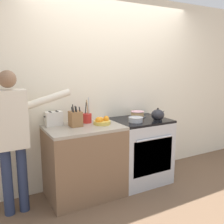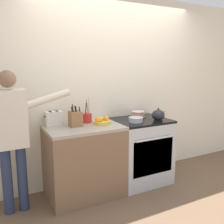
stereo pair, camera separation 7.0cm
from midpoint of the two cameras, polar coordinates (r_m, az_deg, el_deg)
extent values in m
plane|color=brown|center=(3.43, 6.56, -18.07)|extent=(16.00, 16.00, 0.00)
cube|color=silver|center=(3.58, 1.11, 5.17)|extent=(8.00, 0.04, 2.60)
cube|color=brown|center=(3.24, -5.73, -11.34)|extent=(0.93, 0.64, 0.87)
cube|color=#9E9384|center=(3.10, -5.89, -3.56)|extent=(0.93, 0.64, 0.03)
cube|color=#B7BABF|center=(3.61, 6.95, -8.94)|extent=(0.76, 0.64, 0.87)
cube|color=black|center=(3.37, 10.01, -10.12)|extent=(0.62, 0.01, 0.48)
cylinder|color=#B7BABF|center=(3.26, 10.43, -6.06)|extent=(0.57, 0.02, 0.02)
cube|color=black|center=(3.48, 7.12, -1.92)|extent=(0.76, 0.64, 0.03)
cylinder|color=#4C4C51|center=(3.63, 6.52, -1.07)|extent=(0.23, 0.23, 0.01)
cylinder|color=tan|center=(3.63, 6.52, -0.74)|extent=(0.18, 0.18, 0.03)
cylinder|color=tan|center=(3.62, 6.53, -0.24)|extent=(0.18, 0.18, 0.03)
cylinder|color=#EFB2C1|center=(3.62, 6.54, 0.08)|extent=(0.19, 0.19, 0.01)
cylinder|color=#232328|center=(3.45, 11.05, -1.85)|extent=(0.12, 0.12, 0.01)
ellipsoid|color=#232328|center=(3.43, 11.09, -0.69)|extent=(0.18, 0.18, 0.15)
cone|color=#232328|center=(3.48, 12.19, -0.14)|extent=(0.09, 0.04, 0.08)
sphere|color=black|center=(3.42, 11.15, 0.73)|extent=(0.02, 0.02, 0.02)
cylinder|color=#B7BABF|center=(3.31, 6.08, -1.80)|extent=(0.18, 0.18, 0.06)
torus|color=#B7BABF|center=(3.30, 6.09, -1.25)|extent=(0.20, 0.20, 0.01)
cube|color=olive|center=(3.09, -7.74, -1.52)|extent=(0.14, 0.15, 0.19)
cylinder|color=black|center=(3.01, -8.29, 0.82)|extent=(0.01, 0.04, 0.09)
cylinder|color=black|center=(3.03, -7.56, 0.65)|extent=(0.01, 0.03, 0.07)
cylinder|color=black|center=(3.05, -6.83, 0.64)|extent=(0.01, 0.03, 0.06)
cylinder|color=black|center=(3.05, -8.53, 0.63)|extent=(0.01, 0.03, 0.06)
cylinder|color=black|center=(3.06, -7.78, 0.78)|extent=(0.01, 0.03, 0.07)
cylinder|color=red|center=(3.26, -5.03, -1.39)|extent=(0.11, 0.11, 0.12)
cylinder|color=#B7BABF|center=(3.23, -4.68, 0.82)|extent=(0.04, 0.05, 0.29)
cylinder|color=#A37A51|center=(3.22, -4.94, 0.49)|extent=(0.04, 0.01, 0.26)
cylinder|color=black|center=(3.25, -5.41, 0.27)|extent=(0.04, 0.04, 0.22)
cylinder|color=gold|center=(3.17, -1.70, -2.42)|extent=(0.22, 0.22, 0.04)
sphere|color=orange|center=(3.15, -1.95, -1.75)|extent=(0.07, 0.07, 0.07)
sphere|color=orange|center=(3.19, -0.72, -1.54)|extent=(0.08, 0.08, 0.08)
sphere|color=orange|center=(3.12, -2.55, -1.84)|extent=(0.08, 0.08, 0.08)
cube|color=silver|center=(3.19, -12.53, -1.42)|extent=(0.21, 0.12, 0.17)
cube|color=black|center=(3.16, -13.32, 0.09)|extent=(0.02, 0.09, 0.00)
cube|color=black|center=(3.18, -11.87, 0.21)|extent=(0.02, 0.09, 0.00)
cube|color=black|center=(3.15, -14.52, -0.99)|extent=(0.02, 0.02, 0.01)
cylinder|color=#283351|center=(3.07, -22.21, -14.45)|extent=(0.11, 0.11, 0.76)
cylinder|color=#283351|center=(3.09, -19.17, -14.12)|extent=(0.11, 0.11, 0.76)
cube|color=beige|center=(2.86, -21.60, -1.51)|extent=(0.34, 0.20, 0.63)
cylinder|color=beige|center=(2.90, -14.03, 2.86)|extent=(0.54, 0.08, 0.22)
sphere|color=#846047|center=(2.81, -22.20, 7.02)|extent=(0.18, 0.18, 0.18)
camera|label=1|loc=(0.03, -89.37, 0.12)|focal=40.00mm
camera|label=2|loc=(0.03, 90.63, -0.12)|focal=40.00mm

